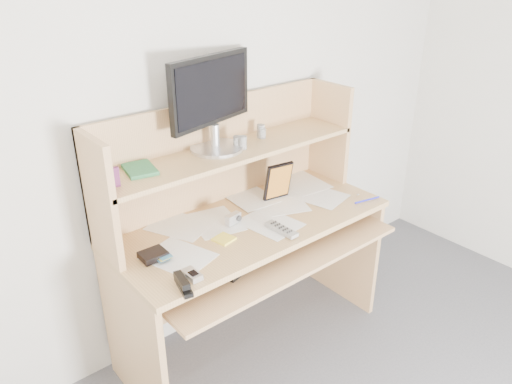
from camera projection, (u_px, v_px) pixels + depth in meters
back_wall at (210, 108)px, 2.46m from camera, size 3.60×0.04×2.50m
desk at (242, 224)px, 2.53m from camera, size 1.40×0.70×1.30m
paper_clutter at (252, 220)px, 2.45m from camera, size 1.32×0.54×0.01m
keyboard at (250, 248)px, 2.38m from camera, size 0.54×0.31×0.04m
tv_remote at (281, 229)px, 2.35m from camera, size 0.06×0.18×0.02m
flip_phone at (192, 274)px, 2.01m from camera, size 0.05×0.10×0.02m
stapler at (183, 283)px, 1.94m from camera, size 0.07×0.14×0.04m
wallet at (153, 255)px, 2.14m from camera, size 0.11×0.09×0.03m
sticky_note_pad at (224, 239)px, 2.28m from camera, size 0.10×0.10×0.01m
digital_camera at (233, 219)px, 2.41m from camera, size 0.09×0.04×0.05m
game_case at (278, 181)px, 2.61m from camera, size 0.15×0.04×0.21m
blue_pen at (367, 200)px, 2.63m from camera, size 0.16×0.04×0.01m
card_box at (112, 178)px, 2.00m from camera, size 0.06×0.03×0.08m
shelf_book at (140, 169)px, 2.17m from camera, size 0.15×0.19×0.02m
chip_stack_a at (237, 142)px, 2.42m from camera, size 0.05×0.05×0.06m
chip_stack_b at (261, 131)px, 2.56m from camera, size 0.05×0.05×0.07m
chip_stack_c at (262, 133)px, 2.55m from camera, size 0.05×0.05×0.05m
chip_stack_d at (243, 143)px, 2.40m from camera, size 0.04×0.04×0.07m
monitor at (212, 100)px, 2.32m from camera, size 0.51×0.26×0.45m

